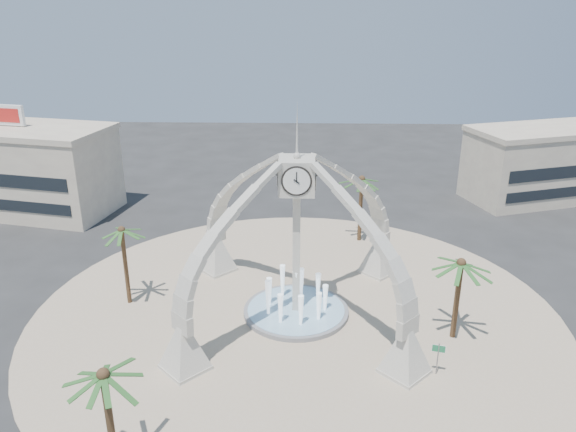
{
  "coord_description": "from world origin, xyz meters",
  "views": [
    {
      "loc": [
        0.52,
        -37.26,
        22.56
      ],
      "look_at": [
        -0.67,
        2.0,
        7.24
      ],
      "focal_mm": 35.0,
      "sensor_mm": 36.0,
      "label": 1
    }
  ],
  "objects_px": {
    "clock_tower": "(296,236)",
    "street_sign": "(438,353)",
    "palm_west": "(122,231)",
    "palm_east": "(461,264)",
    "palm_north": "(362,180)",
    "fountain": "(296,310)",
    "palm_south": "(103,376)"
  },
  "relations": [
    {
      "from": "palm_west",
      "to": "palm_north",
      "type": "height_order",
      "value": "palm_north"
    },
    {
      "from": "palm_east",
      "to": "palm_south",
      "type": "relative_size",
      "value": 0.98
    },
    {
      "from": "fountain",
      "to": "palm_east",
      "type": "height_order",
      "value": "palm_east"
    },
    {
      "from": "palm_west",
      "to": "palm_south",
      "type": "xyz_separation_m",
      "value": [
        4.35,
        -16.93,
        -0.22
      ]
    },
    {
      "from": "palm_west",
      "to": "fountain",
      "type": "bearing_deg",
      "value": -5.42
    },
    {
      "from": "clock_tower",
      "to": "fountain",
      "type": "xyz_separation_m",
      "value": [
        0.0,
        0.0,
        -6.2
      ]
    },
    {
      "from": "fountain",
      "to": "street_sign",
      "type": "distance_m",
      "value": 11.66
    },
    {
      "from": "palm_south",
      "to": "palm_north",
      "type": "bearing_deg",
      "value": 63.45
    },
    {
      "from": "clock_tower",
      "to": "palm_north",
      "type": "bearing_deg",
      "value": 66.87
    },
    {
      "from": "clock_tower",
      "to": "street_sign",
      "type": "relative_size",
      "value": 7.7
    },
    {
      "from": "fountain",
      "to": "palm_south",
      "type": "height_order",
      "value": "palm_south"
    },
    {
      "from": "clock_tower",
      "to": "street_sign",
      "type": "distance_m",
      "value": 12.54
    },
    {
      "from": "street_sign",
      "to": "palm_north",
      "type": "bearing_deg",
      "value": 112.67
    },
    {
      "from": "palm_west",
      "to": "palm_east",
      "type": "bearing_deg",
      "value": -9.46
    },
    {
      "from": "palm_north",
      "to": "street_sign",
      "type": "bearing_deg",
      "value": -81.76
    },
    {
      "from": "palm_north",
      "to": "palm_east",
      "type": "bearing_deg",
      "value": -73.03
    },
    {
      "from": "palm_west",
      "to": "palm_south",
      "type": "distance_m",
      "value": 17.48
    },
    {
      "from": "fountain",
      "to": "palm_south",
      "type": "distance_m",
      "value": 18.86
    },
    {
      "from": "fountain",
      "to": "street_sign",
      "type": "xyz_separation_m",
      "value": [
        9.11,
        -7.15,
        1.38
      ]
    },
    {
      "from": "palm_west",
      "to": "palm_south",
      "type": "height_order",
      "value": "palm_west"
    },
    {
      "from": "palm_east",
      "to": "street_sign",
      "type": "distance_m",
      "value": 6.33
    },
    {
      "from": "palm_east",
      "to": "palm_north",
      "type": "distance_m",
      "value": 17.7
    },
    {
      "from": "palm_north",
      "to": "palm_south",
      "type": "xyz_separation_m",
      "value": [
        -14.88,
        -29.78,
        -0.39
      ]
    },
    {
      "from": "clock_tower",
      "to": "palm_south",
      "type": "bearing_deg",
      "value": -119.46
    },
    {
      "from": "palm_east",
      "to": "palm_west",
      "type": "xyz_separation_m",
      "value": [
        -24.4,
        4.06,
        0.38
      ]
    },
    {
      "from": "clock_tower",
      "to": "fountain",
      "type": "bearing_deg",
      "value": 90.0
    },
    {
      "from": "clock_tower",
      "to": "fountain",
      "type": "height_order",
      "value": "clock_tower"
    },
    {
      "from": "palm_north",
      "to": "street_sign",
      "type": "relative_size",
      "value": 3.08
    },
    {
      "from": "palm_east",
      "to": "palm_north",
      "type": "xyz_separation_m",
      "value": [
        -5.17,
        16.92,
        0.54
      ]
    },
    {
      "from": "palm_west",
      "to": "palm_north",
      "type": "xyz_separation_m",
      "value": [
        19.23,
        12.86,
        0.17
      ]
    },
    {
      "from": "clock_tower",
      "to": "palm_west",
      "type": "xyz_separation_m",
      "value": [
        -13.2,
        1.25,
        -0.34
      ]
    },
    {
      "from": "palm_west",
      "to": "street_sign",
      "type": "height_order",
      "value": "palm_west"
    }
  ]
}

